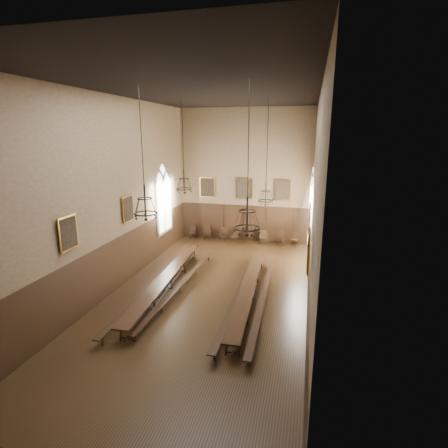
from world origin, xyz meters
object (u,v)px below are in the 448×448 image
at_px(bench_left_inner, 181,286).
at_px(chair_2, 222,237).
at_px(chair_7, 294,242).
at_px(chair_4, 249,238).
at_px(chandelier_back_right, 266,193).
at_px(bench_left_outer, 154,287).
at_px(chair_5, 263,240).
at_px(chair_0, 193,235).
at_px(bench_right_outer, 263,299).
at_px(chair_3, 235,238).
at_px(chair_1, 207,235).
at_px(chandelier_front_right, 247,219).
at_px(bench_right_inner, 241,292).
at_px(chandelier_front_left, 145,206).
at_px(table_right, 248,293).
at_px(table_left, 167,283).
at_px(chandelier_back_left, 184,183).
at_px(chair_6, 280,241).

xyz_separation_m(bench_left_inner, chair_2, (-0.08, 8.50, 0.01)).
bearing_deg(chair_7, chair_4, -163.67).
height_order(chair_4, chandelier_back_right, chandelier_back_right).
distance_m(bench_left_outer, chair_5, 9.62).
bearing_deg(chair_0, bench_right_outer, -69.54).
height_order(chair_3, chandelier_back_right, chandelier_back_right).
relative_size(chair_1, chair_4, 1.00).
relative_size(bench_left_outer, bench_left_inner, 1.04).
relative_size(bench_right_outer, chandelier_back_right, 1.85).
distance_m(chair_5, chandelier_front_right, 11.88).
bearing_deg(chair_4, bench_right_inner, -65.79).
distance_m(bench_left_inner, chandelier_back_right, 6.15).
bearing_deg(chair_1, bench_right_outer, -65.55).
distance_m(chair_2, chandelier_front_left, 11.53).
height_order(table_right, chair_2, chair_2).
relative_size(bench_right_inner, chair_4, 9.80).
xyz_separation_m(table_left, chandelier_front_right, (4.32, -2.73, 4.02)).
bearing_deg(chandelier_back_left, chandelier_front_left, -89.53).
xyz_separation_m(table_right, chair_2, (-3.35, 8.68, -0.08)).
xyz_separation_m(bench_left_inner, chair_5, (2.82, 8.38, 0.02)).
bearing_deg(chair_3, table_right, -69.89).
height_order(chair_3, chair_6, chair_6).
bearing_deg(chair_6, table_right, -90.90).
distance_m(bench_right_inner, chair_1, 9.33).
xyz_separation_m(chair_4, chair_5, (0.96, 0.00, -0.03)).
xyz_separation_m(chair_0, chair_1, (1.04, 0.07, 0.03)).
height_order(chair_2, chandelier_front_right, chandelier_front_right).
height_order(table_left, chair_0, chair_0).
bearing_deg(chair_3, chair_2, -175.68).
bearing_deg(bench_left_outer, chair_3, 76.97).
relative_size(chair_1, chair_2, 1.15).
relative_size(table_left, chair_0, 10.45).
bearing_deg(chandelier_front_left, table_left, 94.94).
distance_m(table_left, chair_1, 8.45).
distance_m(table_right, chandelier_front_left, 6.02).
height_order(bench_right_outer, chair_6, chair_6).
bearing_deg(chandelier_front_left, chair_1, 93.63).
bearing_deg(bench_left_inner, chair_1, 98.00).
distance_m(chair_5, chandelier_front_left, 11.88).
relative_size(table_right, chair_2, 10.08).
bearing_deg(chair_1, chandelier_front_left, -92.30).
bearing_deg(chair_5, table_left, -132.71).
xyz_separation_m(bench_left_inner, chair_7, (4.91, 8.37, 0.02)).
xyz_separation_m(bench_left_inner, chair_0, (-2.22, 8.35, 0.01)).
bearing_deg(chair_7, bench_right_inner, -87.03).
distance_m(bench_left_inner, bench_right_outer, 3.99).
bearing_deg(table_left, table_right, -2.53).
relative_size(chair_0, chandelier_front_right, 0.18).
bearing_deg(chandelier_front_left, chair_4, 77.38).
distance_m(chair_5, chandelier_back_right, 7.10).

